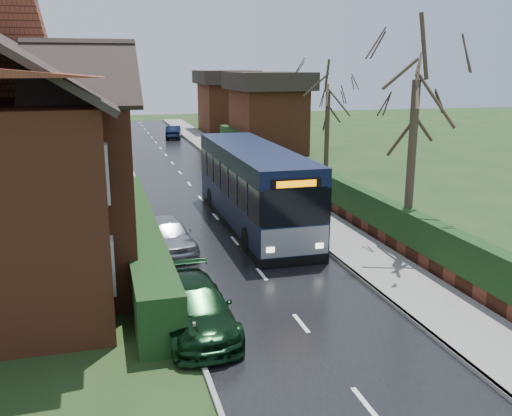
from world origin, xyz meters
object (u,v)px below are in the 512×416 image
object	(u,v)px
bus	(253,187)
bus_stop_sign	(326,196)
car_green	(195,307)
car_silver	(167,235)

from	to	relation	value
bus	bus_stop_sign	xyz separation A→B (m)	(1.96, -3.66, 0.29)
car_green	car_silver	bearing A→B (deg)	87.45
bus_stop_sign	bus	bearing A→B (deg)	138.38
car_silver	bus_stop_sign	size ratio (longest dim) A/B	1.28
bus	car_silver	xyz separation A→B (m)	(-4.17, -2.73, -1.07)
car_green	bus_stop_sign	world-z (taller)	bus_stop_sign
bus	car_green	world-z (taller)	bus
car_silver	bus	bearing A→B (deg)	24.08
car_green	bus	bearing A→B (deg)	64.55
bus	bus_stop_sign	size ratio (longest dim) A/B	3.75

